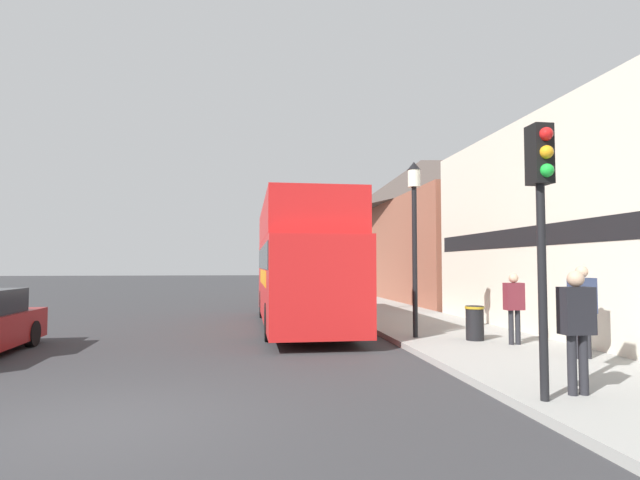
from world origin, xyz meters
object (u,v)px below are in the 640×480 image
(lamp_post_nearest, at_px, (414,215))
(lamp_post_third, at_px, (326,241))
(litter_bin, at_px, (475,322))
(pedestrian_second, at_px, (582,302))
(lamp_post_second, at_px, (351,233))
(tour_bus, at_px, (300,272))
(pedestrian_third, at_px, (514,302))
(traffic_signal, at_px, (541,197))
(parked_car_ahead_of_bus, at_px, (301,293))
(pedestrian_nearest, at_px, (577,320))

(lamp_post_nearest, bearing_deg, lamp_post_third, 90.44)
(lamp_post_nearest, bearing_deg, litter_bin, -28.17)
(pedestrian_second, bearing_deg, lamp_post_third, 98.00)
(pedestrian_second, xyz_separation_m, lamp_post_second, (-2.56, 10.45, 2.03))
(tour_bus, relative_size, pedestrian_third, 5.97)
(traffic_signal, bearing_deg, pedestrian_second, 46.91)
(traffic_signal, relative_size, lamp_post_third, 0.83)
(parked_car_ahead_of_bus, distance_m, lamp_post_second, 5.60)
(pedestrian_third, bearing_deg, traffic_signal, -115.10)
(pedestrian_nearest, bearing_deg, lamp_post_third, 91.50)
(lamp_post_nearest, bearing_deg, tour_bus, 124.55)
(parked_car_ahead_of_bus, height_order, lamp_post_third, lamp_post_third)
(pedestrian_second, xyz_separation_m, lamp_post_nearest, (-2.36, 3.34, 2.06))
(pedestrian_second, distance_m, traffic_signal, 4.18)
(parked_car_ahead_of_bus, bearing_deg, pedestrian_third, -77.49)
(pedestrian_second, distance_m, lamp_post_nearest, 4.58)
(litter_bin, bearing_deg, traffic_signal, -105.98)
(tour_bus, distance_m, traffic_signal, 10.28)
(pedestrian_second, xyz_separation_m, traffic_signal, (-2.60, -2.78, 1.71))
(traffic_signal, xyz_separation_m, lamp_post_third, (0.14, 20.35, 0.38))
(pedestrian_second, relative_size, lamp_post_second, 0.41)
(pedestrian_nearest, bearing_deg, lamp_post_nearest, 94.04)
(pedestrian_nearest, relative_size, pedestrian_third, 1.07)
(tour_bus, height_order, pedestrian_second, tour_bus)
(parked_car_ahead_of_bus, bearing_deg, lamp_post_nearest, -84.55)
(tour_bus, xyz_separation_m, lamp_post_second, (2.42, 3.31, 1.51))
(traffic_signal, bearing_deg, tour_bus, 103.45)
(pedestrian_nearest, distance_m, pedestrian_third, 4.66)
(pedestrian_nearest, bearing_deg, traffic_signal, -160.22)
(tour_bus, distance_m, pedestrian_third, 7.00)
(lamp_post_nearest, bearing_deg, pedestrian_nearest, -85.96)
(tour_bus, xyz_separation_m, parked_car_ahead_of_bus, (0.90, 8.02, -1.11))
(parked_car_ahead_of_bus, bearing_deg, pedestrian_second, -77.77)
(parked_car_ahead_of_bus, relative_size, pedestrian_third, 2.76)
(pedestrian_third, height_order, lamp_post_third, lamp_post_third)
(pedestrian_nearest, height_order, litter_bin, pedestrian_nearest)
(parked_car_ahead_of_bus, xyz_separation_m, traffic_signal, (1.47, -17.94, 2.30))
(pedestrian_third, height_order, lamp_post_second, lamp_post_second)
(tour_bus, relative_size, pedestrian_second, 5.37)
(parked_car_ahead_of_bus, xyz_separation_m, pedestrian_second, (4.08, -15.16, 0.59))
(tour_bus, relative_size, litter_bin, 11.74)
(pedestrian_nearest, xyz_separation_m, lamp_post_third, (-0.53, 20.11, 2.13))
(lamp_post_nearest, relative_size, lamp_post_second, 1.01)
(parked_car_ahead_of_bus, height_order, pedestrian_third, pedestrian_third)
(lamp_post_third, distance_m, litter_bin, 15.24)
(tour_bus, height_order, lamp_post_nearest, lamp_post_nearest)
(pedestrian_nearest, bearing_deg, lamp_post_second, 92.72)
(tour_bus, bearing_deg, lamp_post_second, 53.89)
(tour_bus, xyz_separation_m, pedestrian_nearest, (3.04, -9.69, -0.56))
(tour_bus, height_order, parked_car_ahead_of_bus, tour_bus)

